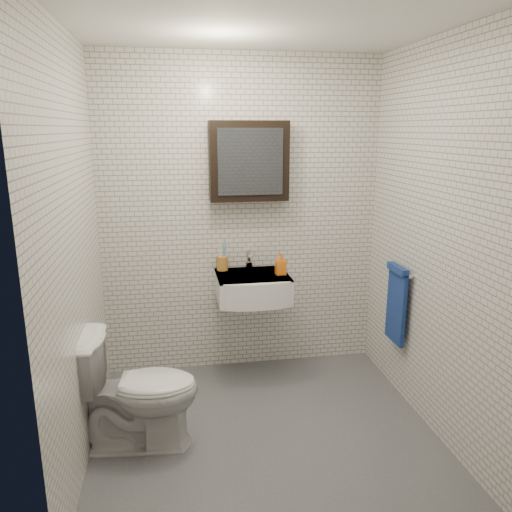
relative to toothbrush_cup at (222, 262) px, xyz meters
name	(u,v)px	position (x,y,z in m)	size (l,w,h in m)	color
ground	(264,430)	(0.16, -0.94, -0.91)	(2.20, 2.00, 0.01)	#505358
room_shell	(265,211)	(0.16, -0.94, 0.55)	(2.22, 2.02, 2.51)	silver
washbasin	(253,288)	(0.21, -0.21, -0.16)	(0.55, 0.50, 0.20)	white
faucet	(249,261)	(0.21, -0.01, 0.01)	(0.06, 0.20, 0.15)	silver
mirror_cabinet	(249,161)	(0.21, -0.01, 0.79)	(0.60, 0.15, 0.60)	black
towel_rail	(397,301)	(1.21, -0.59, -0.19)	(0.09, 0.30, 0.58)	silver
toothbrush_cup	(222,262)	(0.00, 0.00, 0.00)	(0.09, 0.09, 0.25)	#B2742C
soap_bottle	(281,264)	(0.43, -0.20, 0.02)	(0.08, 0.08, 0.17)	orange
toilet	(137,390)	(-0.64, -0.95, -0.53)	(0.42, 0.74, 0.76)	white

